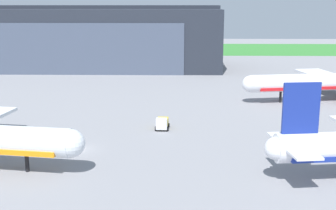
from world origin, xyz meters
TOP-DOWN VIEW (x-y plane):
  - ground_plane at (0.00, 0.00)m, footprint 440.00×440.00m
  - grass_field_strip at (0.00, 156.16)m, footprint 440.00×56.00m
  - maintenance_hangar at (-21.38, 91.99)m, footprint 102.48×35.08m
  - ops_van at (12.80, 12.10)m, footprint 2.59×4.33m

SIDE VIEW (x-z plane):
  - ground_plane at x=0.00m, z-range 0.00..0.00m
  - grass_field_strip at x=0.00m, z-range 0.00..0.08m
  - ops_van at x=12.80m, z-range -0.01..2.36m
  - maintenance_hangar at x=-21.38m, z-range -0.46..21.15m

